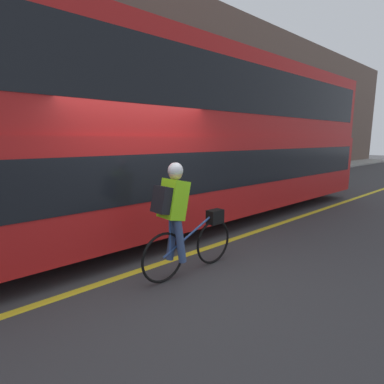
{
  "coord_description": "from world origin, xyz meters",
  "views": [
    {
      "loc": [
        -2.52,
        -3.73,
        1.97
      ],
      "look_at": [
        1.12,
        0.35,
        1.01
      ],
      "focal_mm": 28.0,
      "sensor_mm": 36.0,
      "label": 1
    }
  ],
  "objects": [
    {
      "name": "building_facade",
      "position": [
        0.0,
        6.82,
        4.13
      ],
      "size": [
        60.0,
        0.3,
        8.26
      ],
      "color": "brown",
      "rests_on": "ground_plane"
    },
    {
      "name": "cyclist_on_bike",
      "position": [
        0.1,
        -0.55,
        0.89
      ],
      "size": [
        1.71,
        0.32,
        1.66
      ],
      "color": "black",
      "rests_on": "ground_plane"
    },
    {
      "name": "sidewalk_curb",
      "position": [
        0.0,
        5.63,
        0.05
      ],
      "size": [
        60.0,
        2.07,
        0.11
      ],
      "color": "gray",
      "rests_on": "ground_plane"
    },
    {
      "name": "ground_plane",
      "position": [
        0.0,
        0.0,
        0.0
      ],
      "size": [
        80.0,
        80.0,
        0.0
      ],
      "primitive_type": "plane",
      "color": "#38383A"
    },
    {
      "name": "bus",
      "position": [
        2.67,
        1.45,
        2.11
      ],
      "size": [
        10.84,
        2.51,
        3.81
      ],
      "color": "black",
      "rests_on": "ground_plane"
    },
    {
      "name": "road_center_line",
      "position": [
        0.0,
        -0.01,
        0.0
      ],
      "size": [
        50.0,
        0.14,
        0.01
      ],
      "primitive_type": "cube",
      "color": "yellow",
      "rests_on": "ground_plane"
    }
  ]
}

